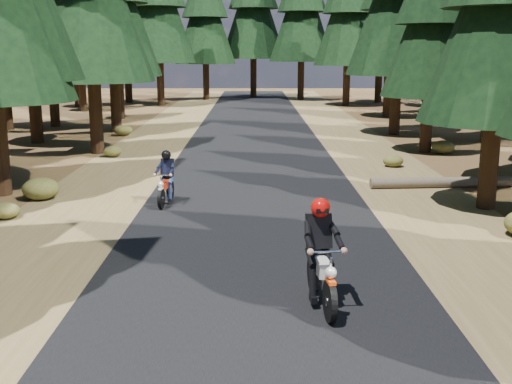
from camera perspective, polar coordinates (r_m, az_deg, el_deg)
ground at (r=12.52m, az=0.04°, el=-6.41°), size 120.00×120.00×0.00m
road at (r=17.32m, az=-0.06°, el=-1.04°), size 6.00×100.00×0.01m
shoulder_l at (r=17.91m, az=-14.95°, el=-1.04°), size 3.20×100.00×0.01m
shoulder_r at (r=17.94m, az=14.80°, el=-1.00°), size 3.20×100.00×0.01m
log_near at (r=20.28m, az=17.12°, el=0.84°), size 5.10×0.69×0.32m
understory_shrubs at (r=17.61m, az=-0.68°, el=0.03°), size 14.87×29.73×0.61m
rider_lead at (r=10.39m, az=5.84°, el=-7.05°), size 0.79×2.01×1.75m
rider_follow at (r=17.33m, az=-8.02°, el=0.47°), size 0.66×1.66×1.44m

